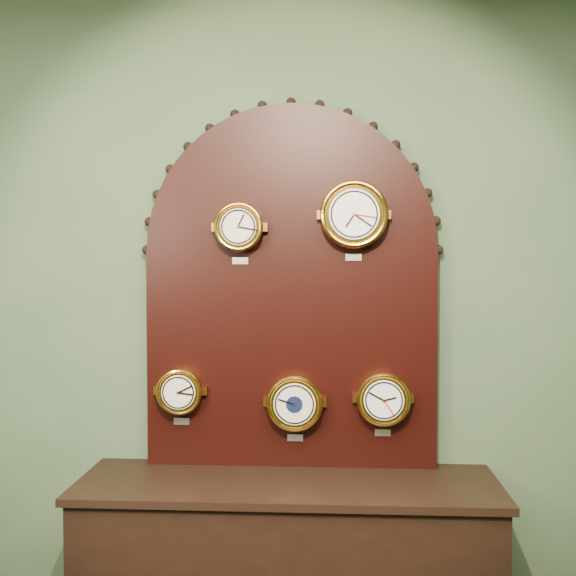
# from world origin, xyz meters

# --- Properties ---
(wall_back) EXTENTS (4.00, 0.00, 4.00)m
(wall_back) POSITION_xyz_m (0.00, 2.50, 1.40)
(wall_back) COLOR #445B3E
(wall_back) RESTS_ON ground
(display_board) EXTENTS (1.26, 0.06, 1.53)m
(display_board) POSITION_xyz_m (0.00, 2.45, 1.63)
(display_board) COLOR black
(display_board) RESTS_ON shop_counter
(roman_clock) EXTENTS (0.20, 0.08, 0.25)m
(roman_clock) POSITION_xyz_m (-0.21, 2.38, 1.82)
(roman_clock) COLOR #C58929
(roman_clock) RESTS_ON display_board
(arabic_clock) EXTENTS (0.27, 0.08, 0.32)m
(arabic_clock) POSITION_xyz_m (0.26, 2.38, 1.87)
(arabic_clock) COLOR #C58929
(arabic_clock) RESTS_ON display_board
(hygrometer) EXTENTS (0.19, 0.08, 0.24)m
(hygrometer) POSITION_xyz_m (-0.46, 2.38, 1.15)
(hygrometer) COLOR #C58929
(hygrometer) RESTS_ON display_board
(barometer) EXTENTS (0.23, 0.08, 0.28)m
(barometer) POSITION_xyz_m (0.02, 2.38, 1.10)
(barometer) COLOR #C58929
(barometer) RESTS_ON display_board
(tide_clock) EXTENTS (0.22, 0.08, 0.27)m
(tide_clock) POSITION_xyz_m (0.38, 2.38, 1.12)
(tide_clock) COLOR #C58929
(tide_clock) RESTS_ON display_board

